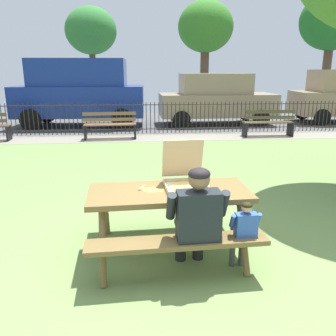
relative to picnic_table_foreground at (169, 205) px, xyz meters
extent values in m
cube|color=#738F4E|center=(0.14, 1.77, -0.61)|extent=(28.00, 12.31, 0.02)
cube|color=gray|center=(0.14, 7.23, -0.60)|extent=(28.00, 1.40, 0.01)
cube|color=#515154|center=(0.14, 11.05, -0.60)|extent=(28.00, 6.25, 0.01)
cube|color=brown|center=(0.00, 0.00, 0.14)|extent=(1.83, 0.83, 0.06)
cube|color=brown|center=(0.02, -0.60, -0.16)|extent=(1.81, 0.35, 0.05)
cube|color=brown|center=(-0.02, 0.60, -0.16)|extent=(1.81, 0.35, 0.05)
cylinder|color=brown|center=(-0.72, -0.44, -0.24)|extent=(0.09, 0.44, 0.74)
cylinder|color=brown|center=(-0.75, 0.38, -0.24)|extent=(0.09, 0.44, 0.74)
cylinder|color=brown|center=(0.75, -0.38, -0.24)|extent=(0.09, 0.44, 0.74)
cylinder|color=brown|center=(0.72, 0.44, -0.24)|extent=(0.09, 0.44, 0.74)
cube|color=tan|center=(0.20, 0.04, 0.18)|extent=(0.50, 0.50, 0.01)
cube|color=silver|center=(0.20, 0.04, 0.19)|extent=(0.46, 0.46, 0.00)
cube|color=tan|center=(0.21, -0.20, 0.21)|extent=(0.48, 0.04, 0.04)
cube|color=tan|center=(0.19, 0.27, 0.21)|extent=(0.48, 0.04, 0.04)
cube|color=tan|center=(-0.03, 0.02, 0.21)|extent=(0.04, 0.48, 0.04)
cube|color=tan|center=(0.43, 0.05, 0.21)|extent=(0.04, 0.48, 0.04)
cube|color=tan|center=(0.19, 0.28, 0.47)|extent=(0.48, 0.16, 0.46)
cylinder|color=tan|center=(0.20, 0.04, 0.19)|extent=(0.41, 0.41, 0.01)
cylinder|color=#F7CB64|center=(0.20, 0.04, 0.20)|extent=(0.37, 0.37, 0.00)
pyramid|color=yellow|center=(-0.20, 0.04, 0.18)|extent=(0.25, 0.22, 0.01)
cube|color=tan|center=(-0.30, 0.09, 0.18)|extent=(0.09, 0.15, 0.02)
cylinder|color=black|center=(0.11, -0.18, -0.38)|extent=(0.12, 0.12, 0.44)
cylinder|color=black|center=(0.12, -0.39, -0.13)|extent=(0.17, 0.43, 0.15)
cylinder|color=black|center=(0.31, -0.17, -0.38)|extent=(0.12, 0.12, 0.44)
cylinder|color=black|center=(0.32, -0.38, -0.13)|extent=(0.17, 0.43, 0.15)
cube|color=#1E2328|center=(0.23, -0.59, 0.10)|extent=(0.43, 0.24, 0.52)
cylinder|color=#1E2328|center=(-0.04, -0.55, 0.21)|extent=(0.10, 0.21, 0.31)
cylinder|color=#1E2328|center=(0.48, -0.53, 0.21)|extent=(0.10, 0.21, 0.31)
sphere|color=#8C6647|center=(0.23, -0.57, 0.48)|extent=(0.21, 0.21, 0.21)
ellipsoid|color=black|center=(0.23, -0.58, 0.53)|extent=(0.21, 0.20, 0.12)
cylinder|color=#404040|center=(0.65, -0.36, -0.38)|extent=(0.06, 0.06, 0.44)
cylinder|color=#404040|center=(0.66, -0.47, -0.14)|extent=(0.09, 0.22, 0.08)
cylinder|color=#404040|center=(0.75, -0.36, -0.38)|extent=(0.06, 0.06, 0.44)
cylinder|color=#404040|center=(0.76, -0.46, -0.14)|extent=(0.09, 0.22, 0.08)
cube|color=#3359B2|center=(0.71, -0.57, -0.02)|extent=(0.22, 0.12, 0.27)
cylinder|color=#3359B2|center=(0.58, -0.55, 0.03)|extent=(0.05, 0.11, 0.16)
cylinder|color=#3359B2|center=(0.84, -0.54, 0.03)|extent=(0.05, 0.11, 0.16)
sphere|color=tan|center=(0.71, -0.56, 0.17)|extent=(0.11, 0.11, 0.11)
ellipsoid|color=black|center=(0.71, -0.57, 0.20)|extent=(0.11, 0.10, 0.06)
cylinder|color=#2D2823|center=(0.14, 7.93, 0.36)|extent=(23.17, 0.03, 0.03)
cylinder|color=#2D2823|center=(0.14, 7.93, -0.44)|extent=(23.17, 0.03, 0.03)
cylinder|color=#2D2823|center=(-4.63, 7.93, -0.08)|extent=(0.02, 0.02, 1.04)
cylinder|color=#2D2823|center=(-4.49, 7.93, -0.08)|extent=(0.02, 0.02, 1.04)
cylinder|color=#2D2823|center=(-4.35, 7.93, -0.08)|extent=(0.02, 0.02, 1.04)
cylinder|color=#2D2823|center=(-4.21, 7.93, -0.08)|extent=(0.02, 0.02, 1.04)
cylinder|color=#2D2823|center=(-4.07, 7.93, -0.08)|extent=(0.02, 0.02, 1.04)
cylinder|color=#2D2823|center=(-3.93, 7.93, -0.08)|extent=(0.02, 0.02, 1.04)
cylinder|color=#2D2823|center=(-3.79, 7.93, -0.08)|extent=(0.02, 0.02, 1.04)
cylinder|color=#2D2823|center=(-3.65, 7.93, -0.08)|extent=(0.02, 0.02, 1.04)
cylinder|color=#2D2823|center=(-3.51, 7.93, -0.08)|extent=(0.02, 0.02, 1.04)
cylinder|color=#2D2823|center=(-3.37, 7.93, -0.08)|extent=(0.02, 0.02, 1.04)
cylinder|color=#2D2823|center=(-3.23, 7.93, -0.08)|extent=(0.02, 0.02, 1.04)
cylinder|color=#2D2823|center=(-3.09, 7.93, -0.08)|extent=(0.02, 0.02, 1.04)
cylinder|color=#2D2823|center=(-2.95, 7.93, -0.08)|extent=(0.02, 0.02, 1.04)
cylinder|color=#2D2823|center=(-2.81, 7.93, -0.08)|extent=(0.02, 0.02, 1.04)
cylinder|color=#2D2823|center=(-2.67, 7.93, -0.08)|extent=(0.02, 0.02, 1.04)
cylinder|color=#2D2823|center=(-2.53, 7.93, -0.08)|extent=(0.02, 0.02, 1.04)
cylinder|color=#2D2823|center=(-2.39, 7.93, -0.08)|extent=(0.02, 0.02, 1.04)
cylinder|color=#2D2823|center=(-2.25, 7.93, -0.08)|extent=(0.02, 0.02, 1.04)
cylinder|color=#2D2823|center=(-2.11, 7.93, -0.08)|extent=(0.02, 0.02, 1.04)
cylinder|color=#2D2823|center=(-1.97, 7.93, -0.08)|extent=(0.02, 0.02, 1.04)
cylinder|color=#2D2823|center=(-1.82, 7.93, -0.08)|extent=(0.02, 0.02, 1.04)
cylinder|color=#2D2823|center=(-1.68, 7.93, -0.08)|extent=(0.02, 0.02, 1.04)
cylinder|color=#2D2823|center=(-1.54, 7.93, -0.08)|extent=(0.02, 0.02, 1.04)
cylinder|color=#2D2823|center=(-1.40, 7.93, -0.08)|extent=(0.02, 0.02, 1.04)
cylinder|color=#2D2823|center=(-1.26, 7.93, -0.08)|extent=(0.02, 0.02, 1.04)
cylinder|color=#2D2823|center=(-1.12, 7.93, -0.08)|extent=(0.02, 0.02, 1.04)
cylinder|color=#2D2823|center=(-0.98, 7.93, -0.08)|extent=(0.02, 0.02, 1.04)
cylinder|color=#2D2823|center=(-0.84, 7.93, -0.08)|extent=(0.02, 0.02, 1.04)
cylinder|color=#2D2823|center=(-0.70, 7.93, -0.08)|extent=(0.02, 0.02, 1.04)
cylinder|color=#2D2823|center=(-0.56, 7.93, -0.08)|extent=(0.02, 0.02, 1.04)
cylinder|color=#2D2823|center=(-0.42, 7.93, -0.08)|extent=(0.02, 0.02, 1.04)
cylinder|color=#2D2823|center=(-0.28, 7.93, -0.08)|extent=(0.02, 0.02, 1.04)
cylinder|color=#2D2823|center=(-0.14, 7.93, -0.08)|extent=(0.02, 0.02, 1.04)
cylinder|color=#2D2823|center=(0.00, 7.93, -0.08)|extent=(0.02, 0.02, 1.04)
cylinder|color=#2D2823|center=(0.14, 7.93, -0.08)|extent=(0.02, 0.02, 1.04)
cylinder|color=#2D2823|center=(0.28, 7.93, -0.08)|extent=(0.02, 0.02, 1.04)
cylinder|color=#2D2823|center=(0.42, 7.93, -0.08)|extent=(0.02, 0.02, 1.04)
cylinder|color=#2D2823|center=(0.56, 7.93, -0.08)|extent=(0.02, 0.02, 1.04)
cylinder|color=#2D2823|center=(0.70, 7.93, -0.08)|extent=(0.02, 0.02, 1.04)
cylinder|color=#2D2823|center=(0.84, 7.93, -0.08)|extent=(0.02, 0.02, 1.04)
cylinder|color=#2D2823|center=(0.98, 7.93, -0.08)|extent=(0.02, 0.02, 1.04)
cylinder|color=#2D2823|center=(1.12, 7.93, -0.08)|extent=(0.02, 0.02, 1.04)
cylinder|color=#2D2823|center=(1.26, 7.93, -0.08)|extent=(0.02, 0.02, 1.04)
cylinder|color=#2D2823|center=(1.40, 7.93, -0.08)|extent=(0.02, 0.02, 1.04)
cylinder|color=#2D2823|center=(1.54, 7.93, -0.08)|extent=(0.02, 0.02, 1.04)
cylinder|color=#2D2823|center=(1.68, 7.93, -0.08)|extent=(0.02, 0.02, 1.04)
cylinder|color=#2D2823|center=(1.83, 7.93, -0.08)|extent=(0.02, 0.02, 1.04)
cylinder|color=#2D2823|center=(1.97, 7.93, -0.08)|extent=(0.02, 0.02, 1.04)
cylinder|color=#2D2823|center=(2.11, 7.93, -0.08)|extent=(0.02, 0.02, 1.04)
cylinder|color=#2D2823|center=(2.25, 7.93, -0.08)|extent=(0.02, 0.02, 1.04)
cylinder|color=#2D2823|center=(2.39, 7.93, -0.08)|extent=(0.02, 0.02, 1.04)
cylinder|color=#2D2823|center=(2.53, 7.93, -0.08)|extent=(0.02, 0.02, 1.04)
cylinder|color=#2D2823|center=(2.67, 7.93, -0.08)|extent=(0.02, 0.02, 1.04)
cylinder|color=#2D2823|center=(2.81, 7.93, -0.08)|extent=(0.02, 0.02, 1.04)
cylinder|color=#2D2823|center=(2.95, 7.93, -0.08)|extent=(0.02, 0.02, 1.04)
cylinder|color=#2D2823|center=(3.09, 7.93, -0.08)|extent=(0.02, 0.02, 1.04)
cylinder|color=#2D2823|center=(3.23, 7.93, -0.08)|extent=(0.02, 0.02, 1.04)
cylinder|color=#2D2823|center=(3.37, 7.93, -0.08)|extent=(0.02, 0.02, 1.04)
cylinder|color=#2D2823|center=(3.51, 7.93, -0.08)|extent=(0.02, 0.02, 1.04)
cylinder|color=#2D2823|center=(3.65, 7.93, -0.08)|extent=(0.02, 0.02, 1.04)
cylinder|color=#2D2823|center=(3.79, 7.93, -0.08)|extent=(0.02, 0.02, 1.04)
cylinder|color=#2D2823|center=(3.93, 7.93, -0.08)|extent=(0.02, 0.02, 1.04)
cylinder|color=#2D2823|center=(4.07, 7.93, -0.08)|extent=(0.02, 0.02, 1.04)
cylinder|color=#2D2823|center=(4.21, 7.93, -0.08)|extent=(0.02, 0.02, 1.04)
cylinder|color=#2D2823|center=(4.35, 7.93, -0.08)|extent=(0.02, 0.02, 1.04)
cylinder|color=#2D2823|center=(4.49, 7.93, -0.08)|extent=(0.02, 0.02, 1.04)
cylinder|color=#2D2823|center=(4.63, 7.93, -0.08)|extent=(0.02, 0.02, 1.04)
cylinder|color=#2D2823|center=(4.77, 7.93, -0.08)|extent=(0.02, 0.02, 1.04)
cylinder|color=#2D2823|center=(4.91, 7.93, -0.08)|extent=(0.02, 0.02, 1.04)
cylinder|color=#2D2823|center=(5.05, 7.93, -0.08)|extent=(0.02, 0.02, 1.04)
cylinder|color=#2D2823|center=(5.19, 7.93, -0.08)|extent=(0.02, 0.02, 1.04)
cylinder|color=#2D2823|center=(5.34, 7.93, -0.08)|extent=(0.02, 0.02, 1.04)
cylinder|color=#2D2823|center=(5.48, 7.93, -0.08)|extent=(0.02, 0.02, 1.04)
cylinder|color=#2D2823|center=(5.62, 7.93, -0.08)|extent=(0.02, 0.02, 1.04)
cylinder|color=#2D2823|center=(5.76, 7.93, -0.08)|extent=(0.02, 0.02, 1.04)
cylinder|color=#2D2823|center=(5.90, 7.93, -0.08)|extent=(0.02, 0.02, 1.04)
cylinder|color=#2D2823|center=(6.04, 7.93, -0.08)|extent=(0.02, 0.02, 1.04)
cylinder|color=#2D2823|center=(6.18, 7.93, -0.08)|extent=(0.02, 0.02, 1.04)
cylinder|color=#2D2823|center=(6.32, 7.93, -0.08)|extent=(0.02, 0.02, 1.04)
cylinder|color=#2D2823|center=(6.46, 7.93, -0.08)|extent=(0.02, 0.02, 1.04)
cylinder|color=#2D2823|center=(6.60, 7.93, -0.08)|extent=(0.02, 0.02, 1.04)
cube|color=black|center=(-4.19, 7.15, -0.38)|extent=(0.07, 0.44, 0.44)
cube|color=brown|center=(-1.15, 7.30, -0.16)|extent=(1.60, 0.17, 0.04)
cube|color=brown|center=(-1.15, 7.16, -0.16)|extent=(1.60, 0.17, 0.04)
cube|color=brown|center=(-1.14, 7.02, -0.16)|extent=(1.60, 0.17, 0.04)
cube|color=brown|center=(-1.14, 6.96, 0.02)|extent=(1.60, 0.13, 0.11)
cube|color=brown|center=(-1.14, 6.96, 0.20)|extent=(1.60, 0.13, 0.11)
cube|color=black|center=(-0.38, 7.14, -0.38)|extent=(0.07, 0.44, 0.44)
cube|color=black|center=(-1.90, 7.07, -0.38)|extent=(0.07, 0.44, 0.44)
cube|color=brown|center=(3.88, 7.30, -0.16)|extent=(1.60, 0.10, 0.04)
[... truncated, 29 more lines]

